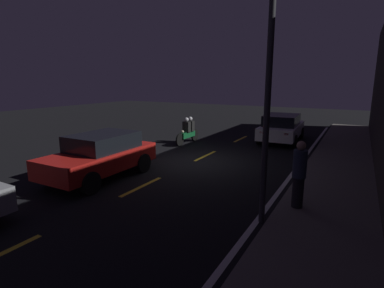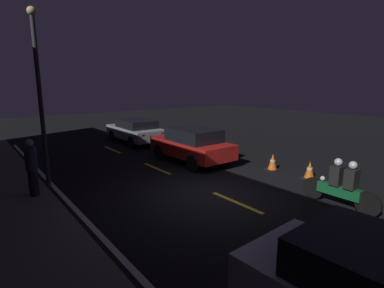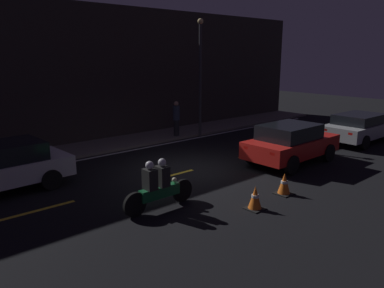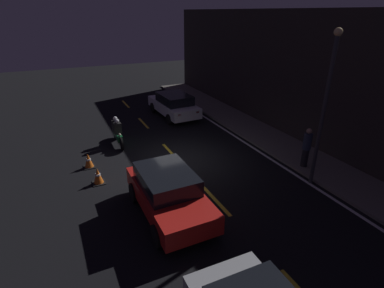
# 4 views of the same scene
# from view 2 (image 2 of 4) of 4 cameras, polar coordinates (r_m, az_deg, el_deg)

# --- Properties ---
(ground_plane) EXTENTS (56.00, 56.00, 0.00)m
(ground_plane) POSITION_cam_2_polar(r_m,az_deg,el_deg) (9.74, 4.16, -9.24)
(ground_plane) COLOR black
(raised_curb) EXTENTS (28.00, 2.33, 0.11)m
(raised_curb) POSITION_cam_2_polar(r_m,az_deg,el_deg) (7.60, -28.80, -16.54)
(raised_curb) COLOR #605B56
(raised_curb) RESTS_ON ground
(lane_dash_c) EXTENTS (2.00, 0.14, 0.01)m
(lane_dash_c) POSITION_cam_2_polar(r_m,az_deg,el_deg) (9.07, 8.46, -10.92)
(lane_dash_c) COLOR gold
(lane_dash_c) RESTS_ON ground
(lane_dash_d) EXTENTS (2.00, 0.14, 0.01)m
(lane_dash_d) POSITION_cam_2_polar(r_m,az_deg,el_deg) (12.42, -6.71, -4.66)
(lane_dash_d) COLOR gold
(lane_dash_d) RESTS_ON ground
(lane_dash_e) EXTENTS (2.00, 0.14, 0.01)m
(lane_dash_e) POSITION_cam_2_polar(r_m,az_deg,el_deg) (16.33, -14.92, -1.04)
(lane_dash_e) COLOR gold
(lane_dash_e) RESTS_ON ground
(lane_solid_kerb) EXTENTS (25.20, 0.14, 0.01)m
(lane_solid_kerb) POSITION_cam_2_polar(r_m,az_deg,el_deg) (7.89, -18.27, -14.98)
(lane_solid_kerb) COLOR silver
(lane_solid_kerb) RESTS_ON ground
(taxi_red) EXTENTS (4.03, 1.95, 1.52)m
(taxi_red) POSITION_cam_2_polar(r_m,az_deg,el_deg) (13.16, -0.03, -0.04)
(taxi_red) COLOR red
(taxi_red) RESTS_ON ground
(hatchback_silver) EXTENTS (4.30, 1.99, 1.37)m
(hatchback_silver) POSITION_cam_2_polar(r_m,az_deg,el_deg) (17.81, -10.71, 2.59)
(hatchback_silver) COLOR #9EA0A5
(hatchback_silver) RESTS_ON ground
(motorcycle) EXTENTS (2.23, 0.37, 1.40)m
(motorcycle) POSITION_cam_2_polar(r_m,az_deg,el_deg) (9.40, 26.65, -7.03)
(motorcycle) COLOR black
(motorcycle) RESTS_ON ground
(traffic_cone_near) EXTENTS (0.48, 0.48, 0.65)m
(traffic_cone_near) POSITION_cam_2_polar(r_m,az_deg,el_deg) (11.83, 21.49, -4.65)
(traffic_cone_near) COLOR black
(traffic_cone_near) RESTS_ON ground
(traffic_cone_mid) EXTENTS (0.49, 0.49, 0.66)m
(traffic_cone_mid) POSITION_cam_2_polar(r_m,az_deg,el_deg) (12.52, 15.11, -3.35)
(traffic_cone_mid) COLOR black
(traffic_cone_mid) RESTS_ON ground
(pedestrian) EXTENTS (0.34, 0.34, 1.73)m
(pedestrian) POSITION_cam_2_polar(r_m,az_deg,el_deg) (10.14, -28.19, -3.90)
(pedestrian) COLOR black
(pedestrian) RESTS_ON raised_curb
(street_lamp) EXTENTS (0.28, 0.28, 5.76)m
(street_lamp) POSITION_cam_2_polar(r_m,az_deg,el_deg) (10.96, -27.07, 9.18)
(street_lamp) COLOR #333338
(street_lamp) RESTS_ON ground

